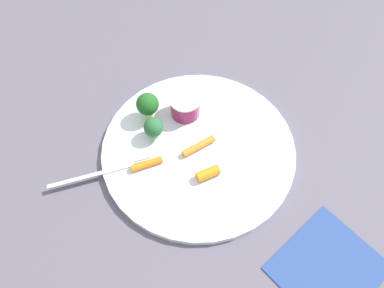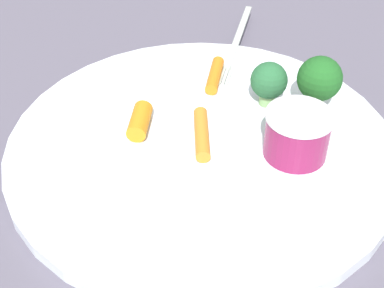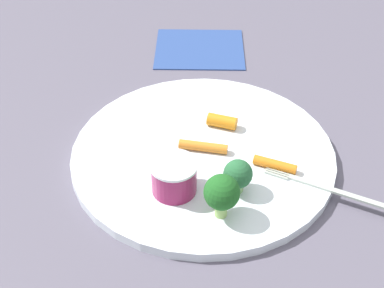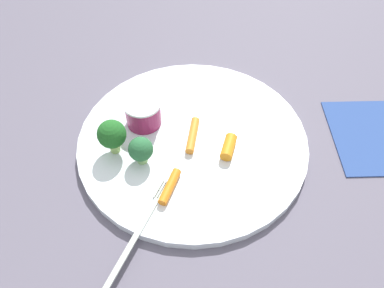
{
  "view_description": "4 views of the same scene",
  "coord_description": "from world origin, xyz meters",
  "px_view_note": "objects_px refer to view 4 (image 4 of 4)",
  "views": [
    {
      "loc": [
        -0.27,
        -0.2,
        0.57
      ],
      "look_at": [
        -0.01,
        0.01,
        0.03
      ],
      "focal_mm": 37.25,
      "sensor_mm": 36.0,
      "label": 1
    },
    {
      "loc": [
        0.31,
        -0.13,
        0.29
      ],
      "look_at": [
        0.01,
        -0.01,
        0.02
      ],
      "focal_mm": 50.22,
      "sensor_mm": 36.0,
      "label": 2
    },
    {
      "loc": [
        0.09,
        0.49,
        0.43
      ],
      "look_at": [
        0.01,
        0.0,
        0.03
      ],
      "focal_mm": 50.53,
      "sensor_mm": 36.0,
      "label": 3
    },
    {
      "loc": [
        -0.34,
        0.07,
        0.42
      ],
      "look_at": [
        -0.02,
        0.0,
        0.02
      ],
      "focal_mm": 36.5,
      "sensor_mm": 36.0,
      "label": 4
    }
  ],
  "objects_px": {
    "carrot_stick_0": "(194,134)",
    "carrot_stick_2": "(229,147)",
    "broccoli_floret_0": "(141,150)",
    "napkin": "(376,136)",
    "plate": "(193,141)",
    "broccoli_floret_1": "(112,136)",
    "fork": "(137,234)",
    "sauce_cup": "(143,113)",
    "carrot_stick_1": "(170,187)"
  },
  "relations": [
    {
      "from": "carrot_stick_0",
      "to": "fork",
      "type": "relative_size",
      "value": 0.42
    },
    {
      "from": "broccoli_floret_1",
      "to": "carrot_stick_0",
      "type": "relative_size",
      "value": 0.89
    },
    {
      "from": "carrot_stick_0",
      "to": "carrot_stick_2",
      "type": "height_order",
      "value": "carrot_stick_2"
    },
    {
      "from": "plate",
      "to": "broccoli_floret_0",
      "type": "xyz_separation_m",
      "value": [
        -0.03,
        0.07,
        0.03
      ]
    },
    {
      "from": "sauce_cup",
      "to": "carrot_stick_1",
      "type": "xyz_separation_m",
      "value": [
        -0.12,
        -0.02,
        -0.01
      ]
    },
    {
      "from": "sauce_cup",
      "to": "broccoli_floret_1",
      "type": "xyz_separation_m",
      "value": [
        -0.05,
        0.04,
        0.01
      ]
    },
    {
      "from": "broccoli_floret_0",
      "to": "fork",
      "type": "height_order",
      "value": "broccoli_floret_0"
    },
    {
      "from": "sauce_cup",
      "to": "broccoli_floret_0",
      "type": "xyz_separation_m",
      "value": [
        -0.07,
        0.01,
        0.0
      ]
    },
    {
      "from": "plate",
      "to": "carrot_stick_1",
      "type": "xyz_separation_m",
      "value": [
        -0.08,
        0.04,
        0.01
      ]
    },
    {
      "from": "broccoli_floret_0",
      "to": "napkin",
      "type": "relative_size",
      "value": 0.29
    },
    {
      "from": "sauce_cup",
      "to": "fork",
      "type": "relative_size",
      "value": 0.37
    },
    {
      "from": "sauce_cup",
      "to": "carrot_stick_0",
      "type": "xyz_separation_m",
      "value": [
        -0.04,
        -0.06,
        -0.01
      ]
    },
    {
      "from": "broccoli_floret_1",
      "to": "napkin",
      "type": "relative_size",
      "value": 0.37
    },
    {
      "from": "broccoli_floret_0",
      "to": "fork",
      "type": "bearing_deg",
      "value": 169.51
    },
    {
      "from": "broccoli_floret_0",
      "to": "sauce_cup",
      "type": "bearing_deg",
      "value": -9.54
    },
    {
      "from": "sauce_cup",
      "to": "fork",
      "type": "distance_m",
      "value": 0.18
    },
    {
      "from": "plate",
      "to": "carrot_stick_2",
      "type": "xyz_separation_m",
      "value": [
        -0.03,
        -0.04,
        0.01
      ]
    },
    {
      "from": "carrot_stick_0",
      "to": "carrot_stick_2",
      "type": "xyz_separation_m",
      "value": [
        -0.03,
        -0.04,
        0.0
      ]
    },
    {
      "from": "plate",
      "to": "carrot_stick_2",
      "type": "distance_m",
      "value": 0.05
    },
    {
      "from": "broccoli_floret_1",
      "to": "carrot_stick_1",
      "type": "xyz_separation_m",
      "value": [
        -0.07,
        -0.06,
        -0.03
      ]
    },
    {
      "from": "sauce_cup",
      "to": "broccoli_floret_0",
      "type": "height_order",
      "value": "broccoli_floret_0"
    },
    {
      "from": "carrot_stick_1",
      "to": "fork",
      "type": "distance_m",
      "value": 0.07
    },
    {
      "from": "napkin",
      "to": "plate",
      "type": "bearing_deg",
      "value": 80.99
    },
    {
      "from": "carrot_stick_2",
      "to": "broccoli_floret_1",
      "type": "bearing_deg",
      "value": 78.79
    },
    {
      "from": "carrot_stick_1",
      "to": "fork",
      "type": "bearing_deg",
      "value": 138.46
    },
    {
      "from": "fork",
      "to": "sauce_cup",
      "type": "bearing_deg",
      "value": -10.11
    },
    {
      "from": "napkin",
      "to": "broccoli_floret_1",
      "type": "bearing_deg",
      "value": 83.96
    },
    {
      "from": "carrot_stick_2",
      "to": "napkin",
      "type": "distance_m",
      "value": 0.22
    },
    {
      "from": "sauce_cup",
      "to": "napkin",
      "type": "xyz_separation_m",
      "value": [
        -0.08,
        -0.32,
        -0.03
      ]
    },
    {
      "from": "broccoli_floret_0",
      "to": "carrot_stick_0",
      "type": "height_order",
      "value": "broccoli_floret_0"
    },
    {
      "from": "sauce_cup",
      "to": "carrot_stick_2",
      "type": "bearing_deg",
      "value": -125.96
    },
    {
      "from": "plate",
      "to": "broccoli_floret_0",
      "type": "distance_m",
      "value": 0.08
    },
    {
      "from": "napkin",
      "to": "carrot_stick_0",
      "type": "bearing_deg",
      "value": 80.66
    },
    {
      "from": "plate",
      "to": "carrot_stick_0",
      "type": "distance_m",
      "value": 0.01
    },
    {
      "from": "carrot_stick_0",
      "to": "napkin",
      "type": "distance_m",
      "value": 0.26
    },
    {
      "from": "plate",
      "to": "broccoli_floret_1",
      "type": "xyz_separation_m",
      "value": [
        -0.0,
        0.11,
        0.04
      ]
    },
    {
      "from": "broccoli_floret_1",
      "to": "sauce_cup",
      "type": "bearing_deg",
      "value": -44.43
    },
    {
      "from": "carrot_stick_0",
      "to": "plate",
      "type": "bearing_deg",
      "value": 115.49
    },
    {
      "from": "plate",
      "to": "fork",
      "type": "height_order",
      "value": "fork"
    },
    {
      "from": "carrot_stick_1",
      "to": "carrot_stick_2",
      "type": "xyz_separation_m",
      "value": [
        0.04,
        -0.09,
        0.0
      ]
    },
    {
      "from": "carrot_stick_2",
      "to": "napkin",
      "type": "xyz_separation_m",
      "value": [
        -0.01,
        -0.22,
        -0.02
      ]
    },
    {
      "from": "broccoli_floret_1",
      "to": "napkin",
      "type": "distance_m",
      "value": 0.37
    },
    {
      "from": "sauce_cup",
      "to": "carrot_stick_0",
      "type": "bearing_deg",
      "value": -123.5
    },
    {
      "from": "plate",
      "to": "carrot_stick_0",
      "type": "height_order",
      "value": "carrot_stick_0"
    },
    {
      "from": "sauce_cup",
      "to": "napkin",
      "type": "relative_size",
      "value": 0.37
    },
    {
      "from": "broccoli_floret_0",
      "to": "broccoli_floret_1",
      "type": "height_order",
      "value": "broccoli_floret_1"
    },
    {
      "from": "broccoli_floret_0",
      "to": "fork",
      "type": "distance_m",
      "value": 0.11
    },
    {
      "from": "carrot_stick_0",
      "to": "fork",
      "type": "xyz_separation_m",
      "value": [
        -0.13,
        0.09,
        -0.0
      ]
    },
    {
      "from": "fork",
      "to": "broccoli_floret_1",
      "type": "bearing_deg",
      "value": 6.31
    },
    {
      "from": "broccoli_floret_1",
      "to": "carrot_stick_2",
      "type": "distance_m",
      "value": 0.15
    }
  ]
}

